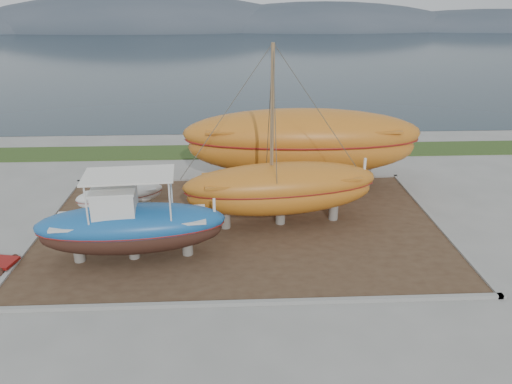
{
  "coord_description": "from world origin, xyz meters",
  "views": [
    {
      "loc": [
        -0.33,
        -16.73,
        10.26
      ],
      "look_at": [
        0.66,
        4.0,
        1.76
      ],
      "focal_mm": 35.0,
      "sensor_mm": 36.0,
      "label": 1
    }
  ],
  "objects_px": {
    "blue_caique": "(131,217)",
    "orange_sailboat": "(282,139)",
    "orange_bare_hull": "(301,150)",
    "white_dinghy": "(121,199)"
  },
  "relations": [
    {
      "from": "blue_caique",
      "to": "white_dinghy",
      "type": "bearing_deg",
      "value": 102.46
    },
    {
      "from": "white_dinghy",
      "to": "orange_sailboat",
      "type": "xyz_separation_m",
      "value": [
        7.69,
        -1.8,
        3.45
      ]
    },
    {
      "from": "orange_sailboat",
      "to": "blue_caique",
      "type": "bearing_deg",
      "value": -162.31
    },
    {
      "from": "white_dinghy",
      "to": "orange_bare_hull",
      "type": "height_order",
      "value": "orange_bare_hull"
    },
    {
      "from": "blue_caique",
      "to": "orange_bare_hull",
      "type": "distance_m",
      "value": 10.93
    },
    {
      "from": "orange_bare_hull",
      "to": "white_dinghy",
      "type": "bearing_deg",
      "value": -160.27
    },
    {
      "from": "white_dinghy",
      "to": "orange_bare_hull",
      "type": "relative_size",
      "value": 0.33
    },
    {
      "from": "blue_caique",
      "to": "orange_bare_hull",
      "type": "xyz_separation_m",
      "value": [
        7.8,
        7.65,
        0.29
      ]
    },
    {
      "from": "blue_caique",
      "to": "orange_sailboat",
      "type": "bearing_deg",
      "value": 20.37
    },
    {
      "from": "blue_caique",
      "to": "orange_sailboat",
      "type": "xyz_separation_m",
      "value": [
        6.25,
        2.91,
        2.27
      ]
    }
  ]
}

